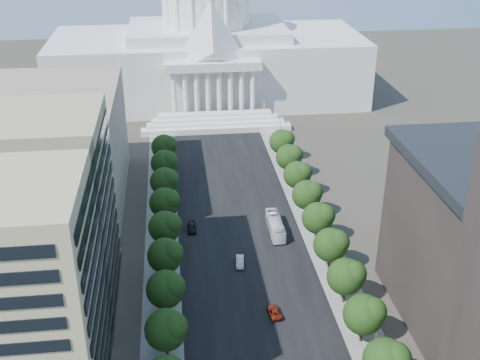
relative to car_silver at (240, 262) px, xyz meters
name	(u,v)px	position (x,y,z in m)	size (l,w,h in m)	color
road_asphalt	(234,209)	(1.50, 26.21, -0.82)	(30.00, 260.00, 0.01)	black
sidewalk_left	(162,213)	(-17.50, 26.21, -0.82)	(8.00, 260.00, 0.02)	gray
sidewalk_right	(304,205)	(20.50, 26.21, -0.82)	(8.00, 260.00, 0.02)	gray
capitol	(208,48)	(1.50, 121.10, 19.19)	(120.00, 56.00, 73.00)	white
office_block_left_far	(46,150)	(-46.50, 36.21, 14.18)	(38.00, 52.00, 30.00)	gray
tree_l_c	(168,329)	(-16.16, -27.98, 5.64)	(7.79, 7.60, 9.97)	#33261C
tree_l_d	(167,288)	(-16.16, -15.98, 5.64)	(7.79, 7.60, 9.97)	#33261C
tree_l_e	(167,255)	(-16.16, -3.98, 5.64)	(7.79, 7.60, 9.97)	#33261C
tree_l_f	(166,226)	(-16.16, 8.02, 5.64)	(7.79, 7.60, 9.97)	#33261C
tree_l_g	(166,202)	(-16.16, 20.02, 5.64)	(7.79, 7.60, 9.97)	#33261C
tree_l_h	(165,181)	(-16.16, 32.02, 5.64)	(7.79, 7.60, 9.97)	#33261C
tree_l_i	(165,162)	(-16.16, 44.02, 5.64)	(7.79, 7.60, 9.97)	#33261C
tree_l_j	(165,146)	(-16.16, 56.02, 5.64)	(7.79, 7.60, 9.97)	#33261C
tree_r_b	(388,360)	(19.84, -39.98, 5.64)	(7.79, 7.60, 9.97)	#33261C
tree_r_c	(366,314)	(19.84, -27.98, 5.64)	(7.79, 7.60, 9.97)	#33261C
tree_r_d	(347,276)	(19.84, -15.98, 5.64)	(7.79, 7.60, 9.97)	#33261C
tree_r_e	(332,244)	(19.84, -3.98, 5.64)	(7.79, 7.60, 9.97)	#33261C
tree_r_f	(319,217)	(19.84, 8.02, 5.64)	(7.79, 7.60, 9.97)	#33261C
tree_r_g	(308,194)	(19.84, 20.02, 5.64)	(7.79, 7.60, 9.97)	#33261C
tree_r_h	(299,174)	(19.84, 32.02, 5.64)	(7.79, 7.60, 9.97)	#33261C
tree_r_i	(290,156)	(19.84, 44.02, 5.64)	(7.79, 7.60, 9.97)	#33261C
tree_r_j	(283,141)	(19.84, 56.02, 5.64)	(7.79, 7.60, 9.97)	#33261C
streetlight_b	(375,319)	(21.40, -28.79, 5.01)	(2.61, 0.44, 9.00)	gray
streetlight_c	(339,246)	(21.40, -3.79, 5.01)	(2.61, 0.44, 9.00)	gray
streetlight_d	(313,194)	(21.40, 21.21, 5.01)	(2.61, 0.44, 9.00)	gray
streetlight_e	(294,155)	(21.40, 46.21, 5.01)	(2.61, 0.44, 9.00)	gray
streetlight_f	(279,125)	(21.40, 71.21, 5.01)	(2.61, 0.44, 9.00)	gray
car_silver	(240,262)	(0.00, 0.00, 0.00)	(1.73, 4.95, 1.63)	#B3B5BC
car_red	(274,312)	(4.68, -18.40, -0.13)	(2.28, 4.94, 1.37)	maroon
car_dark_b	(192,228)	(-10.10, 16.40, -0.06)	(2.12, 5.20, 1.51)	black
city_bus	(275,225)	(10.31, 13.23, 1.02)	(3.09, 13.21, 3.68)	white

